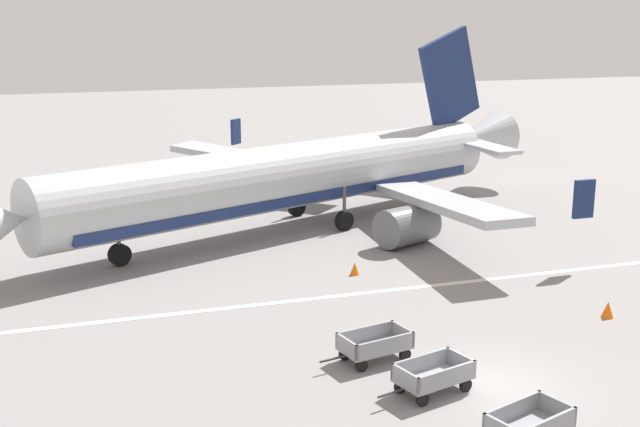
{
  "coord_description": "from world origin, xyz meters",
  "views": [
    {
      "loc": [
        -13.54,
        -22.26,
        12.3
      ],
      "look_at": [
        -1.86,
        14.03,
        2.8
      ],
      "focal_mm": 45.76,
      "sensor_mm": 36.0,
      "label": 1
    }
  ],
  "objects_px": {
    "baggage_cart_second_in_row": "(433,375)",
    "traffic_cone_near_plane": "(608,310)",
    "baggage_cart_third_in_row": "(375,345)",
    "airplane": "(300,176)",
    "traffic_cone_mid_apron": "(355,269)",
    "baggage_cart_nearest": "(529,425)"
  },
  "relations": [
    {
      "from": "airplane",
      "to": "baggage_cart_third_in_row",
      "type": "relative_size",
      "value": 9.94
    },
    {
      "from": "baggage_cart_third_in_row",
      "to": "baggage_cart_nearest",
      "type": "bearing_deg",
      "value": -72.86
    },
    {
      "from": "airplane",
      "to": "traffic_cone_near_plane",
      "type": "xyz_separation_m",
      "value": [
        7.94,
        -17.83,
        -2.71
      ]
    },
    {
      "from": "baggage_cart_second_in_row",
      "to": "traffic_cone_near_plane",
      "type": "bearing_deg",
      "value": 22.02
    },
    {
      "from": "traffic_cone_near_plane",
      "to": "baggage_cart_second_in_row",
      "type": "bearing_deg",
      "value": -157.98
    },
    {
      "from": "traffic_cone_near_plane",
      "to": "traffic_cone_mid_apron",
      "type": "distance_m",
      "value": 11.65
    },
    {
      "from": "baggage_cart_second_in_row",
      "to": "traffic_cone_near_plane",
      "type": "height_order",
      "value": "baggage_cart_second_in_row"
    },
    {
      "from": "baggage_cart_second_in_row",
      "to": "traffic_cone_mid_apron",
      "type": "relative_size",
      "value": 5.94
    },
    {
      "from": "baggage_cart_third_in_row",
      "to": "traffic_cone_near_plane",
      "type": "relative_size",
      "value": 5.32
    },
    {
      "from": "baggage_cart_second_in_row",
      "to": "baggage_cart_third_in_row",
      "type": "xyz_separation_m",
      "value": [
        -0.9,
        2.96,
        0.0
      ]
    },
    {
      "from": "airplane",
      "to": "traffic_cone_mid_apron",
      "type": "height_order",
      "value": "airplane"
    },
    {
      "from": "baggage_cart_second_in_row",
      "to": "traffic_cone_mid_apron",
      "type": "bearing_deg",
      "value": 81.65
    },
    {
      "from": "baggage_cart_second_in_row",
      "to": "airplane",
      "type": "bearing_deg",
      "value": 85.06
    },
    {
      "from": "airplane",
      "to": "traffic_cone_mid_apron",
      "type": "xyz_separation_m",
      "value": [
        -0.06,
        -9.36,
        -2.75
      ]
    },
    {
      "from": "traffic_cone_near_plane",
      "to": "baggage_cart_third_in_row",
      "type": "bearing_deg",
      "value": -174.61
    },
    {
      "from": "baggage_cart_third_in_row",
      "to": "traffic_cone_near_plane",
      "type": "height_order",
      "value": "baggage_cart_third_in_row"
    },
    {
      "from": "baggage_cart_nearest",
      "to": "baggage_cart_second_in_row",
      "type": "distance_m",
      "value": 4.07
    },
    {
      "from": "traffic_cone_near_plane",
      "to": "traffic_cone_mid_apron",
      "type": "bearing_deg",
      "value": 133.38
    },
    {
      "from": "airplane",
      "to": "traffic_cone_mid_apron",
      "type": "distance_m",
      "value": 9.76
    },
    {
      "from": "baggage_cart_nearest",
      "to": "baggage_cart_third_in_row",
      "type": "bearing_deg",
      "value": 107.14
    },
    {
      "from": "baggage_cart_second_in_row",
      "to": "traffic_cone_near_plane",
      "type": "distance_m",
      "value": 10.6
    },
    {
      "from": "baggage_cart_third_in_row",
      "to": "traffic_cone_near_plane",
      "type": "xyz_separation_m",
      "value": [
        10.73,
        1.01,
        -0.26
      ]
    }
  ]
}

